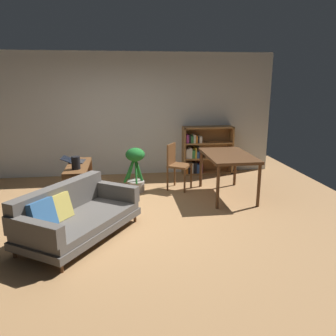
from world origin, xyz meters
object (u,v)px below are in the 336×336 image
(bookshelf, at_px, (203,151))
(dining_chair_near, at_px, (176,163))
(open_laptop, at_px, (74,161))
(dining_table, at_px, (228,159))
(media_console, at_px, (79,181))
(fabric_couch, at_px, (74,215))
(desk_speaker, at_px, (76,163))
(potted_floor_plant, at_px, (135,168))

(bookshelf, bearing_deg, dining_chair_near, -126.06)
(open_laptop, bearing_deg, dining_table, -10.08)
(dining_chair_near, distance_m, bookshelf, 1.35)
(open_laptop, height_order, dining_table, dining_table)
(dining_chair_near, bearing_deg, dining_table, -32.13)
(media_console, height_order, dining_chair_near, dining_chair_near)
(dining_chair_near, bearing_deg, fabric_couch, -131.47)
(media_console, bearing_deg, desk_speaker, -88.67)
(bookshelf, bearing_deg, open_laptop, -157.38)
(fabric_couch, relative_size, dining_table, 1.43)
(fabric_couch, distance_m, bookshelf, 3.96)
(media_console, distance_m, bookshelf, 2.99)
(dining_chair_near, height_order, bookshelf, bookshelf)
(media_console, bearing_deg, potted_floor_plant, 11.70)
(potted_floor_plant, distance_m, dining_chair_near, 0.81)
(open_laptop, height_order, desk_speaker, desk_speaker)
(fabric_couch, distance_m, dining_chair_near, 2.62)
(fabric_couch, bearing_deg, desk_speaker, 94.71)
(desk_speaker, bearing_deg, open_laptop, 100.37)
(open_laptop, height_order, bookshelf, bookshelf)
(fabric_couch, distance_m, media_console, 1.68)
(media_console, distance_m, dining_table, 2.76)
(desk_speaker, relative_size, potted_floor_plant, 0.25)
(desk_speaker, xyz_separation_m, bookshelf, (2.64, 1.68, -0.21))
(open_laptop, relative_size, desk_speaker, 2.00)
(media_console, distance_m, dining_chair_near, 1.88)
(dining_chair_near, bearing_deg, potted_floor_plant, -175.32)
(desk_speaker, xyz_separation_m, dining_table, (2.71, 0.04, -0.02))
(desk_speaker, distance_m, potted_floor_plant, 1.18)
(open_laptop, distance_m, dining_chair_near, 1.94)
(desk_speaker, bearing_deg, media_console, 91.33)
(dining_table, bearing_deg, bookshelf, 92.54)
(media_console, distance_m, potted_floor_plant, 1.07)
(media_console, xyz_separation_m, dining_table, (2.72, -0.26, 0.40))
(media_console, relative_size, desk_speaker, 5.66)
(fabric_couch, xyz_separation_m, dining_chair_near, (1.73, 1.95, 0.19))
(open_laptop, distance_m, bookshelf, 2.97)
(dining_table, relative_size, dining_chair_near, 1.50)
(fabric_couch, relative_size, open_laptop, 4.41)
(fabric_couch, xyz_separation_m, bookshelf, (2.52, 3.05, 0.19))
(media_console, xyz_separation_m, desk_speaker, (0.01, -0.31, 0.42))
(media_console, relative_size, potted_floor_plant, 1.44)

